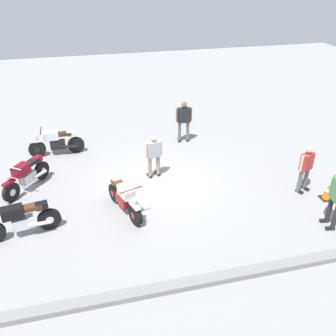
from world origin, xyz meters
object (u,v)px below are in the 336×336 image
object	(u,v)px
person_in_red_shirt	(306,166)
person_in_gray_shirt	(154,154)
motorcycle_maroon_cruiser	(26,175)
traffic_cone	(328,192)
motorcycle_silver_cruiser	(56,142)
motorcycle_cream_vintage	(124,198)
motorcycle_black_cruiser	(21,220)
person_in_black_shirt	(184,119)

from	to	relation	value
person_in_red_shirt	person_in_gray_shirt	world-z (taller)	person_in_red_shirt
motorcycle_maroon_cruiser	traffic_cone	bearing A→B (deg)	108.75
motorcycle_silver_cruiser	traffic_cone	bearing A→B (deg)	146.37
person_in_gray_shirt	motorcycle_cream_vintage	bearing A→B (deg)	132.11
motorcycle_black_cruiser	person_in_red_shirt	xyz separation A→B (m)	(-8.64, -0.20, 0.38)
motorcycle_silver_cruiser	person_in_red_shirt	distance (m)	9.04
motorcycle_black_cruiser	motorcycle_silver_cruiser	bearing A→B (deg)	-110.83
motorcycle_cream_vintage	motorcycle_maroon_cruiser	bearing A→B (deg)	-143.26
person_in_red_shirt	motorcycle_cream_vintage	bearing A→B (deg)	-114.81
motorcycle_black_cruiser	motorcycle_silver_cruiser	size ratio (longest dim) A/B	0.99
person_in_gray_shirt	motorcycle_maroon_cruiser	bearing A→B (deg)	74.74
motorcycle_black_cruiser	traffic_cone	world-z (taller)	motorcycle_black_cruiser
person_in_gray_shirt	person_in_black_shirt	bearing A→B (deg)	-47.92
motorcycle_silver_cruiser	traffic_cone	world-z (taller)	motorcycle_silver_cruiser
motorcycle_silver_cruiser	person_in_black_shirt	xyz separation A→B (m)	(-5.07, 0.03, 0.48)
motorcycle_silver_cruiser	person_in_black_shirt	size ratio (longest dim) A/B	1.21
motorcycle_maroon_cruiser	traffic_cone	xyz separation A→B (m)	(-9.22, 2.84, -0.26)
motorcycle_black_cruiser	traffic_cone	bearing A→B (deg)	166.42
motorcycle_silver_cruiser	traffic_cone	size ratio (longest dim) A/B	3.95
person_in_red_shirt	traffic_cone	distance (m)	1.03
person_in_gray_shirt	motorcycle_silver_cruiser	bearing A→B (deg)	40.07
motorcycle_silver_cruiser	person_in_black_shirt	bearing A→B (deg)	177.86
motorcycle_maroon_cruiser	motorcycle_cream_vintage	xyz separation A→B (m)	(-2.92, 1.99, -0.03)
person_in_gray_shirt	traffic_cone	world-z (taller)	person_in_gray_shirt
motorcycle_black_cruiser	person_in_black_shirt	distance (m)	7.56
motorcycle_cream_vintage	person_in_red_shirt	world-z (taller)	person_in_red_shirt
motorcycle_cream_vintage	person_in_gray_shirt	bearing A→B (deg)	125.71
motorcycle_black_cruiser	person_in_black_shirt	size ratio (longest dim) A/B	1.19
motorcycle_maroon_cruiser	motorcycle_silver_cruiser	size ratio (longest dim) A/B	0.84
motorcycle_maroon_cruiser	person_in_red_shirt	bearing A→B (deg)	111.59
motorcycle_cream_vintage	traffic_cone	world-z (taller)	motorcycle_cream_vintage
motorcycle_cream_vintage	motorcycle_black_cruiser	bearing A→B (deg)	-100.41
person_in_black_shirt	motorcycle_cream_vintage	bearing A→B (deg)	148.96
motorcycle_silver_cruiser	traffic_cone	xyz separation A→B (m)	(-8.32, 5.16, -0.26)
motorcycle_maroon_cruiser	person_in_red_shirt	xyz separation A→B (m)	(-8.71, 2.22, 0.38)
traffic_cone	motorcycle_black_cruiser	bearing A→B (deg)	-2.66
traffic_cone	motorcycle_maroon_cruiser	bearing A→B (deg)	-17.14
motorcycle_maroon_cruiser	motorcycle_silver_cruiser	distance (m)	2.49
motorcycle_silver_cruiser	person_in_gray_shirt	size ratio (longest dim) A/B	1.31
motorcycle_cream_vintage	person_in_black_shirt	distance (m)	5.28
motorcycle_black_cruiser	person_in_black_shirt	world-z (taller)	person_in_black_shirt
person_in_black_shirt	person_in_gray_shirt	world-z (taller)	person_in_black_shirt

